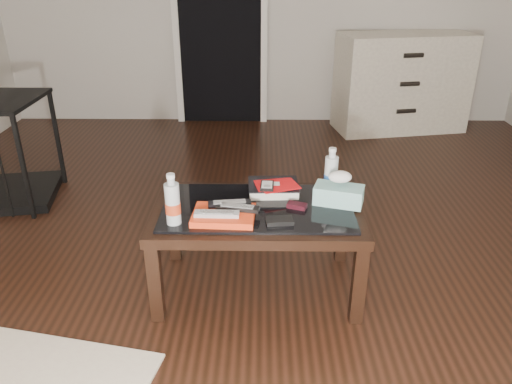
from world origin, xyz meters
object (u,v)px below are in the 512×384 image
water_bottle_left (172,199)px  dresser (402,83)px  textbook (273,188)px  tissue_box (339,195)px  coffee_table (257,218)px  water_bottle_right (331,171)px

water_bottle_left → dresser: bearing=58.3°
textbook → water_bottle_left: (-0.45, -0.33, 0.10)m
tissue_box → water_bottle_left: bearing=-148.3°
coffee_table → tissue_box: size_ratio=4.35×
textbook → water_bottle_right: 0.30m
textbook → water_bottle_right: size_ratio=1.05×
coffee_table → water_bottle_right: bearing=23.5°
tissue_box → dresser: bearing=86.4°
water_bottle_left → water_bottle_right: same height
coffee_table → tissue_box: 0.41m
water_bottle_right → water_bottle_left: bearing=-156.0°
dresser → textbook: dresser is taller
water_bottle_left → water_bottle_right: bearing=24.0°
dresser → water_bottle_left: 3.25m
coffee_table → tissue_box: (0.39, 0.04, 0.11)m
dresser → water_bottle_right: dresser is taller
coffee_table → tissue_box: tissue_box is taller
dresser → coffee_table: bearing=-127.9°
dresser → water_bottle_right: 2.63m
dresser → textbook: 2.74m
water_bottle_right → tissue_box: size_ratio=1.03×
textbook → dresser: bearing=60.5°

